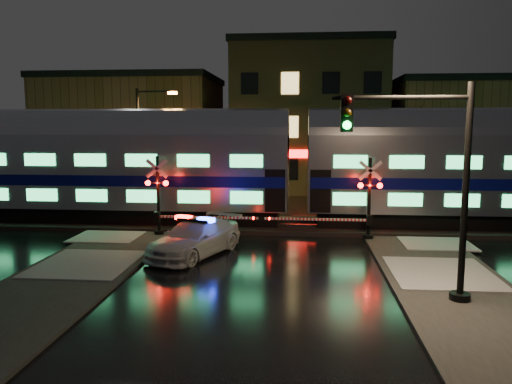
# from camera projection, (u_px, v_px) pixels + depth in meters

# --- Properties ---
(ground) EXTENTS (120.00, 120.00, 0.00)m
(ground) POSITION_uv_depth(u_px,v_px,m) (264.00, 251.00, 21.16)
(ground) COLOR black
(ground) RESTS_ON ground
(ballast) EXTENTS (90.00, 4.20, 0.24)m
(ballast) POSITION_uv_depth(u_px,v_px,m) (271.00, 225.00, 26.08)
(ballast) COLOR black
(ballast) RESTS_ON ground
(sidewalk_left) EXTENTS (4.00, 20.00, 0.12)m
(sidewalk_left) POSITION_uv_depth(u_px,v_px,m) (46.00, 292.00, 15.82)
(sidewalk_left) COLOR #2D2D2D
(sidewalk_left) RESTS_ON ground
(sidewalk_right) EXTENTS (4.00, 20.00, 0.12)m
(sidewalk_right) POSITION_uv_depth(u_px,v_px,m) (469.00, 305.00, 14.64)
(sidewalk_right) COLOR #2D2D2D
(sidewalk_right) RESTS_ON ground
(building_left) EXTENTS (14.00, 10.00, 9.00)m
(building_left) POSITION_uv_depth(u_px,v_px,m) (135.00, 135.00, 43.47)
(building_left) COLOR brown
(building_left) RESTS_ON ground
(building_mid) EXTENTS (12.00, 11.00, 11.50)m
(building_mid) POSITION_uv_depth(u_px,v_px,m) (308.00, 120.00, 42.42)
(building_mid) COLOR brown
(building_mid) RESTS_ON ground
(building_right) EXTENTS (12.00, 10.00, 8.50)m
(building_right) POSITION_uv_depth(u_px,v_px,m) (466.00, 138.00, 40.94)
(building_right) COLOR brown
(building_right) RESTS_ON ground
(train) EXTENTS (51.00, 3.12, 5.92)m
(train) POSITION_uv_depth(u_px,v_px,m) (298.00, 163.00, 25.52)
(train) COLOR black
(train) RESTS_ON ballast
(police_car) EXTENTS (3.75, 5.38, 1.61)m
(police_car) POSITION_uv_depth(u_px,v_px,m) (195.00, 238.00, 20.41)
(police_car) COLOR silver
(police_car) RESTS_ON ground
(crossing_signal_right) EXTENTS (5.43, 0.64, 3.85)m
(crossing_signal_right) POSITION_uv_depth(u_px,v_px,m) (361.00, 207.00, 22.83)
(crossing_signal_right) COLOR black
(crossing_signal_right) RESTS_ON ground
(crossing_signal_left) EXTENTS (5.45, 0.64, 3.86)m
(crossing_signal_left) POSITION_uv_depth(u_px,v_px,m) (165.00, 204.00, 23.67)
(crossing_signal_left) COLOR black
(crossing_signal_left) RESTS_ON ground
(traffic_light) EXTENTS (4.22, 0.73, 6.52)m
(traffic_light) POSITION_uv_depth(u_px,v_px,m) (430.00, 189.00, 14.53)
(traffic_light) COLOR black
(traffic_light) RESTS_ON ground
(streetlight) EXTENTS (2.51, 0.26, 7.51)m
(streetlight) POSITION_uv_depth(u_px,v_px,m) (143.00, 142.00, 30.21)
(streetlight) COLOR black
(streetlight) RESTS_ON ground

